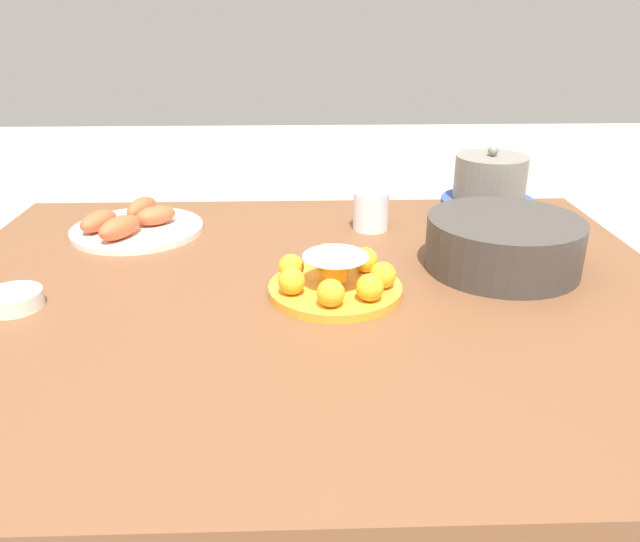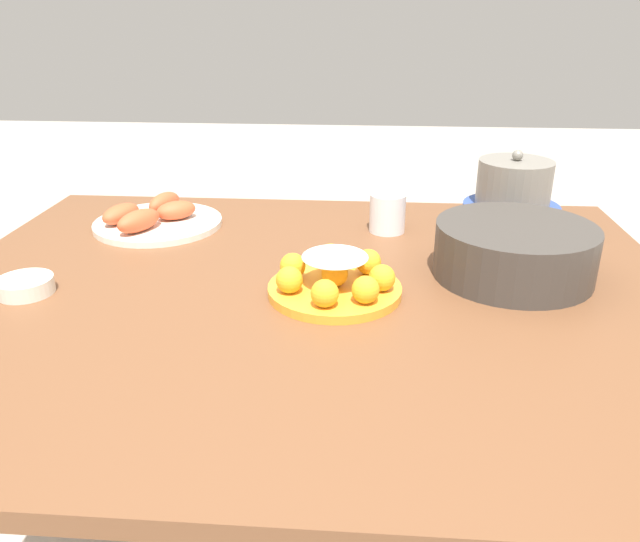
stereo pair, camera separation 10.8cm
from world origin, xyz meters
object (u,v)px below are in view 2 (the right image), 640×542
at_px(warming_pot, 512,197).
at_px(cup_far, 387,213).
at_px(seafood_platter, 154,218).
at_px(dining_table, 306,334).
at_px(sauce_bowl, 25,285).
at_px(serving_bowl, 514,249).
at_px(cake_plate, 335,280).

bearing_deg(warming_pot, cup_far, -165.81).
bearing_deg(seafood_platter, dining_table, -39.75).
relative_size(sauce_bowl, cup_far, 1.13).
height_order(seafood_platter, warming_pot, warming_pot).
height_order(dining_table, seafood_platter, seafood_platter).
bearing_deg(seafood_platter, warming_pot, 5.82).
distance_m(dining_table, seafood_platter, 0.50).
relative_size(sauce_bowl, warming_pot, 0.45).
relative_size(serving_bowl, seafood_platter, 1.01).
distance_m(serving_bowl, seafood_platter, 0.79).
height_order(dining_table, warming_pot, warming_pot).
relative_size(dining_table, warming_pot, 6.30).
xyz_separation_m(serving_bowl, warming_pot, (0.06, 0.31, 0.01)).
relative_size(serving_bowl, warming_pot, 1.34).
bearing_deg(cake_plate, serving_bowl, 18.00).
bearing_deg(cup_far, seafood_platter, -178.82).
height_order(serving_bowl, seafood_platter, serving_bowl).
distance_m(dining_table, sauce_bowl, 0.50).
distance_m(seafood_platter, cup_far, 0.53).
bearing_deg(sauce_bowl, dining_table, 6.06).
height_order(dining_table, cake_plate, cake_plate).
xyz_separation_m(dining_table, warming_pot, (0.43, 0.40, 0.15)).
xyz_separation_m(sauce_bowl, cup_far, (0.64, 0.38, 0.03)).
bearing_deg(cup_far, cake_plate, -106.06).
bearing_deg(cake_plate, warming_pot, 47.11).
height_order(cake_plate, sauce_bowl, cake_plate).
relative_size(dining_table, seafood_platter, 4.75).
relative_size(dining_table, sauce_bowl, 14.14).
distance_m(serving_bowl, sauce_bowl, 0.88).
bearing_deg(warming_pot, dining_table, -137.74).
height_order(cake_plate, warming_pot, warming_pot).
relative_size(dining_table, cup_far, 16.04).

